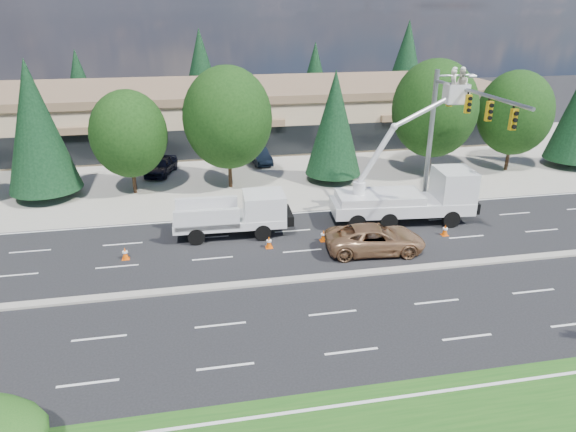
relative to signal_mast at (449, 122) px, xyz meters
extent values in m
plane|color=black|center=(-10.03, -7.04, -6.06)|extent=(140.00, 140.00, 0.00)
cube|color=gray|center=(-10.03, 12.96, -6.05)|extent=(140.00, 22.00, 0.01)
cube|color=gray|center=(-10.03, -7.04, -6.00)|extent=(120.00, 0.55, 0.12)
cube|color=tan|center=(-10.03, 22.96, -3.56)|extent=(50.00, 15.00, 5.00)
cube|color=brown|center=(-10.03, 22.96, -0.91)|extent=(50.40, 15.40, 0.70)
cube|color=black|center=(-10.03, 15.41, -4.56)|extent=(48.00, 0.12, 2.60)
cylinder|color=#332114|center=(-26.03, 7.96, -5.66)|extent=(0.26, 0.26, 0.80)
cone|color=black|center=(-26.03, 7.96, -0.87)|extent=(4.90, 4.90, 8.95)
cylinder|color=#332114|center=(-20.03, 7.96, -4.84)|extent=(0.28, 0.28, 2.42)
ellipsoid|color=black|center=(-20.03, 7.96, -1.68)|extent=(5.39, 5.39, 6.20)
cylinder|color=#332114|center=(-13.03, 7.96, -4.60)|extent=(0.28, 0.28, 2.91)
ellipsoid|color=black|center=(-13.03, 7.96, -0.81)|extent=(6.46, 6.46, 7.43)
cylinder|color=#332114|center=(-5.03, 7.96, -5.66)|extent=(0.26, 0.26, 0.80)
cone|color=black|center=(-5.03, 7.96, -1.50)|extent=(4.31, 4.31, 7.87)
cylinder|color=#332114|center=(2.97, 7.96, -4.57)|extent=(0.28, 0.28, 2.96)
ellipsoid|color=black|center=(2.97, 7.96, -0.71)|extent=(6.58, 6.58, 7.57)
cylinder|color=#332114|center=(9.97, 7.96, -4.74)|extent=(0.28, 0.28, 2.64)
ellipsoid|color=black|center=(9.97, 7.96, -1.29)|extent=(5.87, 5.87, 6.75)
cylinder|color=#332114|center=(15.97, 7.96, -5.66)|extent=(0.26, 0.26, 0.80)
cylinder|color=#332114|center=(-28.03, 34.96, -5.66)|extent=(0.26, 0.26, 0.80)
cone|color=black|center=(-28.03, 34.96, -1.62)|extent=(4.19, 4.19, 7.66)
cylinder|color=#332114|center=(-14.03, 34.96, -5.66)|extent=(0.26, 0.26, 0.80)
cone|color=black|center=(-14.03, 34.96, -0.48)|extent=(5.27, 5.27, 9.63)
cylinder|color=#332114|center=(-0.03, 34.96, -5.66)|extent=(0.26, 0.26, 0.80)
cone|color=black|center=(-0.03, 34.96, -1.39)|extent=(4.42, 4.42, 8.07)
cylinder|color=#332114|center=(11.97, 34.96, -5.66)|extent=(0.26, 0.26, 0.80)
cone|color=black|center=(11.97, 34.96, -0.04)|extent=(5.69, 5.69, 10.39)
cylinder|color=gray|center=(-0.03, 2.16, -1.56)|extent=(0.32, 0.32, 9.00)
cylinder|color=gray|center=(-0.03, -2.84, 2.24)|extent=(0.20, 10.00, 0.20)
cylinder|color=gray|center=(1.27, 2.16, 2.54)|extent=(2.60, 0.12, 0.12)
cube|color=gold|center=(-0.03, 0.16, 1.49)|extent=(0.32, 0.22, 1.05)
cube|color=gold|center=(-0.03, -2.04, 1.49)|extent=(0.32, 0.22, 1.05)
cube|color=gold|center=(-0.03, -4.24, 1.49)|extent=(0.32, 0.22, 1.05)
cube|color=gold|center=(-0.03, -6.44, 1.49)|extent=(0.32, 0.22, 1.05)
cube|color=silver|center=(-13.81, -0.84, -5.13)|extent=(6.63, 2.62, 0.49)
cube|color=silver|center=(-11.74, -0.91, -4.36)|extent=(2.48, 2.43, 1.64)
cube|color=black|center=(-11.03, -0.94, -4.15)|extent=(0.16, 2.08, 1.09)
cube|color=silver|center=(-15.09, 0.24, -4.58)|extent=(3.72, 0.45, 1.20)
cube|color=silver|center=(-15.16, -1.84, -4.58)|extent=(3.72, 0.45, 1.20)
cube|color=silver|center=(-3.03, -0.84, -4.96)|extent=(8.97, 3.42, 0.77)
cube|color=silver|center=(0.24, -1.14, -3.81)|extent=(2.42, 2.76, 2.19)
cube|color=black|center=(1.06, -1.22, -3.65)|extent=(0.29, 2.19, 1.31)
cube|color=silver|center=(-4.45, -0.71, -4.36)|extent=(5.47, 2.99, 0.55)
cylinder|color=silver|center=(-5.76, -0.60, -3.76)|extent=(0.77, 0.77, 0.88)
cube|color=silver|center=(-0.33, -1.09, 1.95)|extent=(1.29, 1.09, 1.18)
imported|color=beige|center=(-0.57, -1.07, 2.39)|extent=(0.51, 0.73, 1.89)
imported|color=beige|center=(-0.09, -1.11, 2.39)|extent=(0.80, 0.98, 1.89)
ellipsoid|color=white|center=(-0.57, -1.07, 3.36)|extent=(0.28, 0.28, 0.20)
ellipsoid|color=white|center=(-0.09, -1.11, 3.36)|extent=(0.28, 0.28, 0.20)
cube|color=#DF5107|center=(-19.66, -3.01, -6.04)|extent=(0.40, 0.40, 0.03)
cone|color=#DF5107|center=(-19.66, -3.01, -5.71)|extent=(0.36, 0.36, 0.70)
cylinder|color=white|center=(-19.66, -3.01, -5.64)|extent=(0.29, 0.29, 0.10)
cube|color=#DF5107|center=(-11.80, -3.07, -6.04)|extent=(0.40, 0.40, 0.03)
cone|color=#DF5107|center=(-11.80, -3.07, -5.71)|extent=(0.36, 0.36, 0.70)
cylinder|color=white|center=(-11.80, -3.07, -5.64)|extent=(0.29, 0.29, 0.10)
cube|color=#DF5107|center=(-8.54, -2.77, -6.04)|extent=(0.40, 0.40, 0.03)
cone|color=#DF5107|center=(-8.54, -2.77, -5.71)|extent=(0.36, 0.36, 0.70)
cylinder|color=white|center=(-8.54, -2.77, -5.64)|extent=(0.29, 0.29, 0.10)
cube|color=#DF5107|center=(-1.20, -3.36, -6.04)|extent=(0.40, 0.40, 0.03)
cone|color=#DF5107|center=(-1.20, -3.36, -5.71)|extent=(0.36, 0.36, 0.70)
cylinder|color=white|center=(-1.20, -3.36, -5.64)|extent=(0.29, 0.29, 0.10)
imported|color=#AD7D53|center=(-6.08, -4.64, -5.29)|extent=(5.73, 3.03, 1.54)
imported|color=black|center=(-18.29, 12.18, -5.32)|extent=(2.92, 4.63, 1.47)
imported|color=black|center=(-10.03, 13.86, -5.40)|extent=(1.98, 4.18, 1.32)
camera|label=1|loc=(-15.66, -29.09, 6.69)|focal=32.00mm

